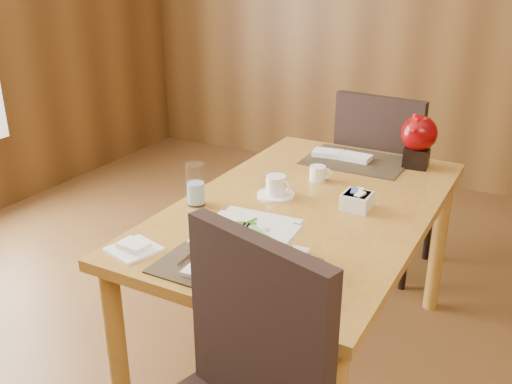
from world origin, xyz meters
The scene contains 12 objects.
dining_table centered at (0.00, 0.60, 0.65)m, with size 0.90×1.50×0.75m.
placemat_near centered at (0.00, 0.05, 0.75)m, with size 0.45×0.33×0.01m, color black.
placemat_far centered at (0.00, 1.15, 0.75)m, with size 0.45×0.33×0.01m, color black.
soup_setting centered at (0.03, 0.08, 0.81)m, with size 0.32×0.32×0.12m.
coffee_cup centered at (-0.14, 0.61, 0.79)m, with size 0.15×0.15×0.08m.
water_glass centered at (-0.37, 0.39, 0.83)m, with size 0.07×0.07×0.16m, color white.
creamer_jug centered at (-0.06, 0.84, 0.78)m, with size 0.09×0.09×0.06m, color white, non-canonical shape.
sugar_caddy centered at (0.18, 0.64, 0.78)m, with size 0.10×0.10×0.06m, color white.
berry_decor centered at (0.26, 1.21, 0.88)m, with size 0.16×0.16×0.24m.
napkins_far centered at (-0.06, 1.15, 0.77)m, with size 0.27×0.10×0.02m, color white, non-canonical shape.
bread_plate centered at (-0.34, -0.02, 0.75)m, with size 0.14×0.14×0.01m, color white.
far_chair centered at (0.03, 1.51, 0.57)m, with size 0.51×0.51×1.01m.
Camera 1 is at (0.78, -1.25, 1.63)m, focal length 40.00 mm.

